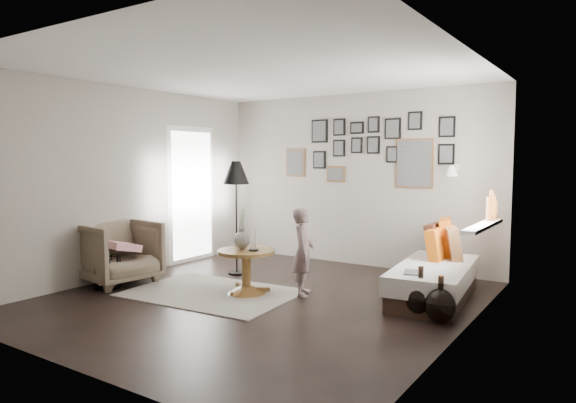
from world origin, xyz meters
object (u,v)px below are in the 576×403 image
Objects in this scene: armchair at (118,252)px; pedestal_table at (246,274)px; vase at (242,237)px; demijohn_large at (420,297)px; daybed at (436,275)px; child at (303,252)px; floor_lamp at (236,177)px; magazine_basket at (107,272)px; demijohn_small at (440,306)px.

pedestal_table is at bearing -67.04° from armchair.
armchair is at bearing -162.82° from vase.
demijohn_large is at bearing 7.69° from vase.
child is (-1.35, -0.78, 0.25)m from daybed.
vase is 1.23m from floor_lamp.
demijohn_small is (3.91, 0.93, -0.02)m from magazine_basket.
child is (-1.68, 0.15, 0.34)m from demijohn_small.
floor_lamp reaches higher than magazine_basket.
floor_lamp is 1.53× the size of child.
vase is at bearing -47.14° from floor_lamp.
floor_lamp is at bearing 135.21° from pedestal_table.
child is at bearing -63.26° from armchair.
pedestal_table is at bearing -171.46° from demijohn_large.
child is (-1.44, 0.03, 0.32)m from demijohn_large.
daybed is at bearing 96.16° from demijohn_large.
demijohn_large is at bearing -89.95° from daybed.
floor_lamp is at bearing 132.86° from vase.
floor_lamp reaches higher than daybed.
child is at bearing -17.71° from floor_lamp.
pedestal_table is 2.24m from daybed.
demijohn_small is at bearing -73.29° from armchair.
child reaches higher than armchair.
daybed reaches higher than magazine_basket.
pedestal_table is 1.79m from magazine_basket.
demijohn_large is at bearing 15.96° from magazine_basket.
armchair is (-1.73, -0.49, 0.16)m from pedestal_table.
floor_lamp is at bearing 169.10° from demijohn_small.
demijohn_small is 0.46× the size of child.
vase is 0.26× the size of daybed.
armchair reaches higher than demijohn_small.
child is (1.37, -0.44, -0.85)m from floor_lamp.
pedestal_table is at bearing 92.37° from child.
armchair is 2.46m from child.
demijohn_large is (2.11, 0.28, -0.48)m from vase.
vase is at bearing -65.68° from armchair.
demijohn_large reaches higher than magazine_basket.
vase is at bearing 165.96° from pedestal_table.
floor_lamp reaches higher than pedestal_table.
magazine_basket is 0.39× the size of child.
floor_lamp is 3.35× the size of demijohn_small.
daybed is at bearing 109.66° from demijohn_small.
magazine_basket is at bearing 88.61° from child.
daybed is 1.58m from child.
daybed is 2.95m from floor_lamp.
pedestal_table reaches higher than demijohn_large.
floor_lamp is at bearing 170.54° from demijohn_large.
demijohn_large is at bearing -118.49° from child.
vase is 2.34m from daybed.
demijohn_small reaches higher than magazine_basket.
vase is 0.76m from child.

